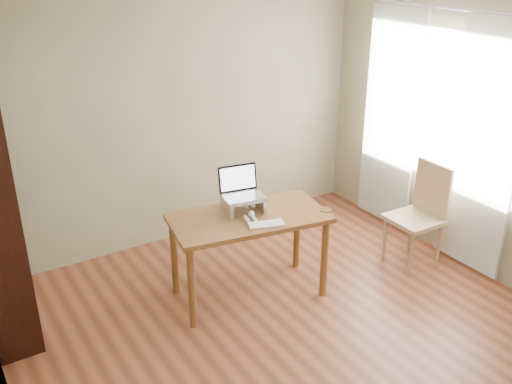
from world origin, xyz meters
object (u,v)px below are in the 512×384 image
Objects in this scene: desk at (249,228)px; cat at (242,203)px; keyboard at (266,224)px; laptop at (240,189)px; chair at (421,211)px.

cat reaches higher than desk.
cat is at bearing 100.43° from desk.
keyboard is at bearing -72.28° from cat.
laptop is (0.00, 0.14, 0.30)m from desk.
desk is 4.25× the size of keyboard.
desk is 3.75× the size of laptop.
laptop reaches higher than chair.
cat is 0.50× the size of chair.
chair is (1.63, -0.51, -0.42)m from laptop.
laptop is at bearing 164.08° from chair.
keyboard is at bearing 176.06° from chair.
chair is (1.63, -0.37, -0.12)m from desk.
laptop is 0.75× the size of cat.
laptop reaches higher than desk.
desk is at bearing -76.22° from cat.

